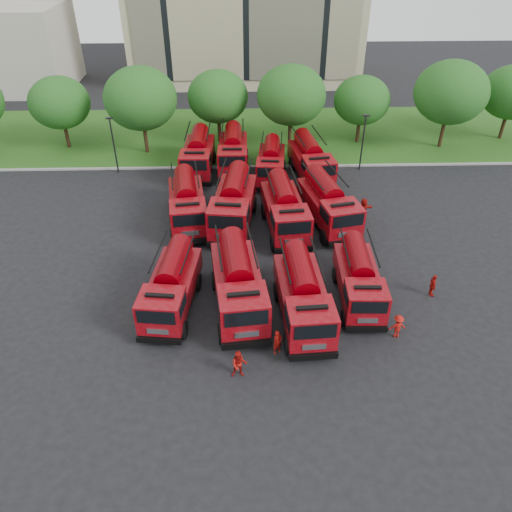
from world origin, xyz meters
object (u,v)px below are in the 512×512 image
(firefighter_2, at_px, (430,295))
(fire_truck_5, at_px, (234,203))
(firefighter_4, at_px, (177,282))
(firefighter_5, at_px, (362,220))
(fire_truck_0, at_px, (172,285))
(firefighter_0, at_px, (277,352))
(fire_truck_7, at_px, (328,203))
(fire_truck_3, at_px, (359,279))
(fire_truck_1, at_px, (238,283))
(fire_truck_8, at_px, (198,154))
(fire_truck_4, at_px, (187,203))
(fire_truck_2, at_px, (303,296))
(fire_truck_10, at_px, (271,162))
(firefighter_1, at_px, (240,376))
(fire_truck_9, at_px, (233,151))
(fire_truck_11, at_px, (311,160))
(fire_truck_6, at_px, (285,209))
(firefighter_3, at_px, (395,336))

(firefighter_2, bearing_deg, fire_truck_5, 58.45)
(firefighter_4, height_order, firefighter_5, firefighter_4)
(fire_truck_0, bearing_deg, firefighter_0, -26.82)
(fire_truck_7, bearing_deg, fire_truck_3, -98.94)
(fire_truck_1, bearing_deg, fire_truck_8, 94.36)
(firefighter_2, bearing_deg, fire_truck_4, 63.91)
(fire_truck_0, height_order, fire_truck_2, fire_truck_2)
(fire_truck_5, bearing_deg, firefighter_5, 8.66)
(fire_truck_1, height_order, fire_truck_10, fire_truck_1)
(fire_truck_1, relative_size, firefighter_1, 4.81)
(fire_truck_0, xyz_separation_m, fire_truck_10, (6.78, 17.20, -0.09))
(fire_truck_7, xyz_separation_m, firefighter_2, (5.21, -8.77, -1.73))
(fire_truck_3, xyz_separation_m, fire_truck_5, (-7.56, 9.03, 0.30))
(fire_truck_4, bearing_deg, firefighter_0, -74.46)
(fire_truck_9, bearing_deg, fire_truck_0, -99.76)
(fire_truck_5, height_order, fire_truck_11, fire_truck_5)
(fire_truck_11, bearing_deg, fire_truck_1, -118.19)
(fire_truck_1, distance_m, fire_truck_6, 9.37)
(fire_truck_6, xyz_separation_m, firefighter_4, (-7.34, -6.20, -1.73))
(fire_truck_1, relative_size, fire_truck_7, 1.02)
(firefighter_2, bearing_deg, firefighter_4, 87.75)
(fire_truck_1, distance_m, fire_truck_3, 7.25)
(firefighter_1, bearing_deg, fire_truck_4, 101.83)
(firefighter_0, relative_size, firefighter_5, 0.82)
(fire_truck_8, distance_m, firefighter_3, 24.92)
(fire_truck_1, xyz_separation_m, fire_truck_9, (-0.46, 19.45, -0.09))
(firefighter_3, relative_size, firefighter_5, 0.81)
(fire_truck_0, height_order, fire_truck_7, fire_truck_7)
(fire_truck_0, relative_size, fire_truck_3, 1.07)
(fire_truck_10, xyz_separation_m, firefighter_4, (-6.82, -14.78, -1.52))
(fire_truck_5, distance_m, firefighter_0, 13.75)
(fire_truck_8, height_order, firefighter_1, fire_truck_8)
(fire_truck_10, bearing_deg, fire_truck_0, -106.04)
(fire_truck_1, bearing_deg, firefighter_5, 39.68)
(firefighter_0, xyz_separation_m, firefighter_3, (6.73, 1.03, 0.00))
(fire_truck_11, bearing_deg, firefighter_1, -113.63)
(fire_truck_2, xyz_separation_m, fire_truck_11, (2.66, 18.47, 0.01))
(firefighter_2, bearing_deg, fire_truck_1, 97.76)
(fire_truck_2, bearing_deg, fire_truck_3, 21.78)
(fire_truck_9, xyz_separation_m, firefighter_5, (9.94, -9.60, -1.70))
(fire_truck_7, bearing_deg, firefighter_2, -71.61)
(fire_truck_4, bearing_deg, fire_truck_1, -76.59)
(fire_truck_9, height_order, firefighter_2, fire_truck_9)
(firefighter_3, bearing_deg, fire_truck_2, -22.32)
(fire_truck_2, relative_size, fire_truck_5, 0.91)
(fire_truck_6, relative_size, fire_truck_11, 1.01)
(fire_truck_3, bearing_deg, firefighter_1, -138.19)
(fire_truck_5, height_order, firefighter_2, fire_truck_5)
(firefighter_2, height_order, firefighter_4, firefighter_4)
(firefighter_3, bearing_deg, firefighter_4, -26.98)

